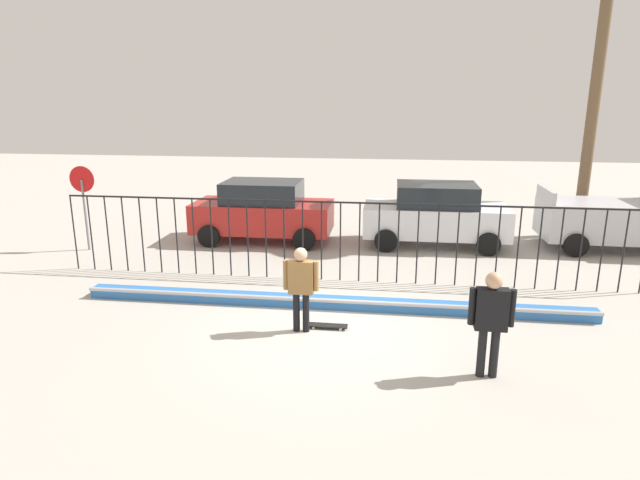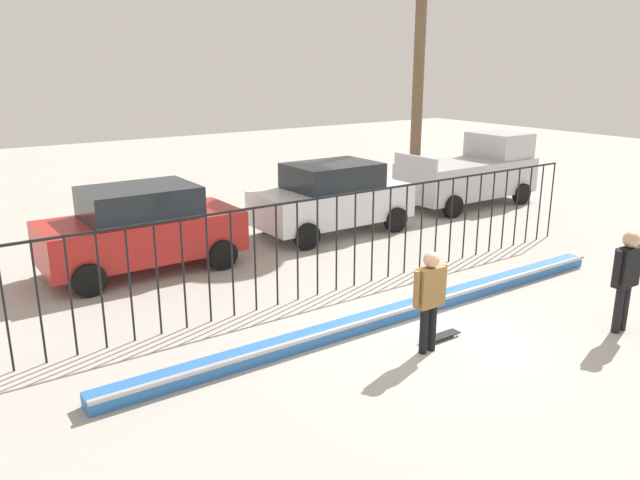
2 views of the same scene
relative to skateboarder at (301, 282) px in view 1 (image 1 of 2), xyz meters
The scene contains 10 objects.
ground_plane 1.12m from the skateboarder, 19.27° to the left, with size 60.00×60.00×0.00m, color #ADA89E.
bowl_coping_ledge 1.62m from the skateboarder, 70.39° to the left, with size 11.00×0.40×0.27m.
perimeter_fence 3.14m from the skateboarder, 81.65° to the left, with size 14.04×0.04×1.99m.
skateboarder is the anchor object (origin of this frame).
skateboard 1.09m from the skateboarder, 21.23° to the left, with size 0.80×0.20×0.07m.
camera_operator 3.55m from the skateboarder, 21.99° to the right, with size 0.72×0.27×1.79m.
parked_car_red 6.98m from the skateboarder, 109.45° to the left, with size 4.30×2.12×1.90m.
parked_car_white 7.40m from the skateboarder, 66.04° to the left, with size 4.30×2.12×1.90m.
pickup_truck 11.19m from the skateboarder, 38.59° to the left, with size 4.70×2.12×2.24m.
stop_sign 8.75m from the skateboarder, 146.20° to the left, with size 0.76×0.07×2.50m.
Camera 1 is at (1.20, -9.72, 4.44)m, focal length 30.19 mm.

